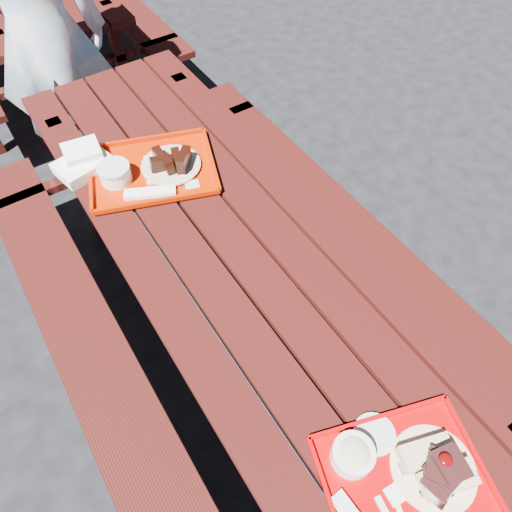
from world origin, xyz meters
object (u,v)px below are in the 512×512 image
picnic_table_near (234,270)px  far_tray (150,170)px  near_tray (402,469)px  person (42,33)px

picnic_table_near → far_tray: size_ratio=4.27×
picnic_table_near → near_tray: 0.88m
picnic_table_near → near_tray: near_tray is taller
picnic_table_near → person: size_ratio=1.41×
far_tray → picnic_table_near: bearing=-78.1°
far_tray → person: (-0.05, 1.06, 0.08)m
near_tray → far_tray: 1.29m
picnic_table_near → near_tray: bearing=-92.7°
person → picnic_table_near: bearing=114.4°
picnic_table_near → far_tray: 0.50m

